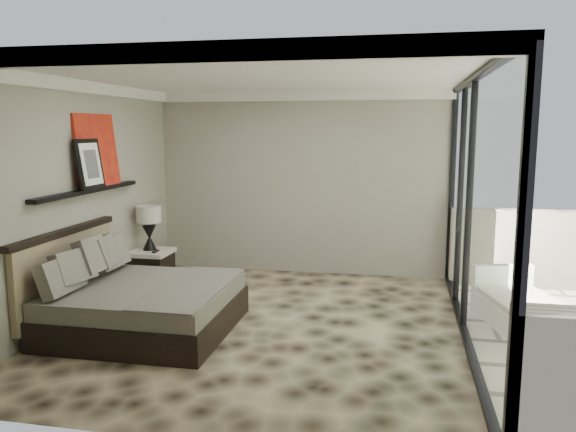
% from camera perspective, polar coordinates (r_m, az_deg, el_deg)
% --- Properties ---
extents(floor, '(5.00, 5.00, 0.00)m').
position_cam_1_polar(floor, '(6.61, -2.56, -10.98)').
color(floor, black).
rests_on(floor, ground).
extents(ceiling, '(4.50, 5.00, 0.02)m').
position_cam_1_polar(ceiling, '(6.24, -2.74, 13.89)').
color(ceiling, silver).
rests_on(ceiling, back_wall).
extents(back_wall, '(4.50, 0.02, 2.80)m').
position_cam_1_polar(back_wall, '(8.69, 1.34, 3.29)').
color(back_wall, gray).
rests_on(back_wall, floor).
extents(left_wall, '(0.02, 5.00, 2.80)m').
position_cam_1_polar(left_wall, '(7.15, -20.34, 1.55)').
color(left_wall, gray).
rests_on(left_wall, floor).
extents(glass_wall, '(0.08, 5.00, 2.80)m').
position_cam_1_polar(glass_wall, '(6.13, 18.21, 0.53)').
color(glass_wall, white).
rests_on(glass_wall, floor).
extents(picture_ledge, '(0.12, 2.20, 0.05)m').
position_cam_1_polar(picture_ledge, '(7.19, -19.56, 2.43)').
color(picture_ledge, black).
rests_on(picture_ledge, left_wall).
extents(bed, '(1.94, 1.88, 1.07)m').
position_cam_1_polar(bed, '(6.58, -15.09, -8.45)').
color(bed, black).
rests_on(bed, floor).
extents(nightstand, '(0.61, 0.61, 0.57)m').
position_cam_1_polar(nightstand, '(8.35, -13.76, -4.96)').
color(nightstand, black).
rests_on(nightstand, floor).
extents(table_lamp, '(0.35, 0.35, 0.64)m').
position_cam_1_polar(table_lamp, '(8.25, -13.95, -0.58)').
color(table_lamp, black).
rests_on(table_lamp, nightstand).
extents(abstract_canvas, '(0.13, 0.90, 0.90)m').
position_cam_1_polar(abstract_canvas, '(7.39, -18.83, 6.32)').
color(abstract_canvas, '#B92E0F').
rests_on(abstract_canvas, picture_ledge).
extents(framed_print, '(0.11, 0.50, 0.60)m').
position_cam_1_polar(framed_print, '(7.13, -19.49, 5.01)').
color(framed_print, black).
rests_on(framed_print, picture_ledge).
extents(lounger, '(1.09, 1.63, 0.58)m').
position_cam_1_polar(lounger, '(6.98, 23.03, -9.05)').
color(lounger, white).
rests_on(lounger, terrace_slab).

